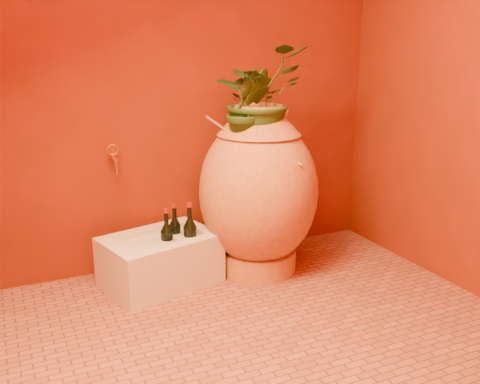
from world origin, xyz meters
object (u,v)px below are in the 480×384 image
stone_basin (160,261)px  wine_bottle_a (167,242)px  wine_bottle_b (175,235)px  wall_tap (114,157)px  amphora (258,191)px  wine_bottle_c (190,238)px

stone_basin → wine_bottle_a: 0.14m
wine_bottle_b → wall_tap: size_ratio=1.84×
amphora → wine_bottle_b: bearing=167.4°
wine_bottle_a → wine_bottle_c: wine_bottle_c is taller
stone_basin → wall_tap: size_ratio=4.43×
wine_bottle_b → wine_bottle_c: (0.05, -0.12, 0.01)m
wine_bottle_b → wine_bottle_c: bearing=-66.7°
stone_basin → wine_bottle_c: size_ratio=2.16×
stone_basin → wine_bottle_c: bearing=-22.7°
wine_bottle_c → wall_tap: (-0.35, 0.28, 0.45)m
amphora → wine_bottle_c: bearing=-178.8°
amphora → stone_basin: 0.70m
wine_bottle_a → wine_bottle_c: size_ratio=0.92×
wine_bottle_c → wine_bottle_a: bearing=170.8°
stone_basin → wine_bottle_a: wine_bottle_a is taller
wine_bottle_b → wine_bottle_c: size_ratio=0.90×
amphora → wall_tap: 0.85m
wine_bottle_b → stone_basin: bearing=-155.1°
amphora → wine_bottle_b: amphora is taller
wine_bottle_b → wine_bottle_a: bearing=-128.9°
stone_basin → amphora: bearing=-5.5°
stone_basin → wine_bottle_a: bearing=-56.0°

